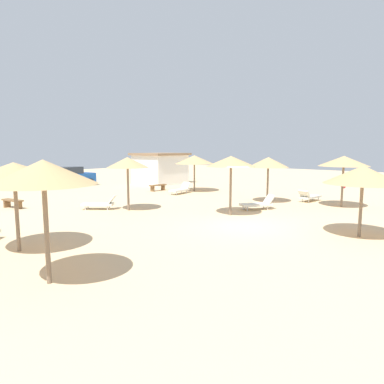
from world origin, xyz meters
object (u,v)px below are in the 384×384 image
at_px(parasol_6, 268,162).
at_px(lounger_0, 180,189).
at_px(parasol_3, 14,171).
at_px(beach_cabana, 160,168).
at_px(lounger_1, 100,203).
at_px(lounger_4, 258,204).
at_px(parked_car, 70,177).
at_px(lounger_5, 309,196).
at_px(parasol_1, 128,163).
at_px(parasol_4, 231,162).
at_px(bench_0, 158,186).
at_px(bench_1, 13,202).
at_px(parasol_7, 43,173).
at_px(parasol_0, 194,160).
at_px(parasol_2, 363,175).
at_px(parasol_5, 344,162).

xyz_separation_m(parasol_6, lounger_0, (-0.51, 6.74, -2.14)).
bearing_deg(lounger_0, parasol_3, -158.92).
bearing_deg(beach_cabana, lounger_1, -148.59).
xyz_separation_m(parasol_3, lounger_4, (11.68, -2.24, -2.28)).
bearing_deg(lounger_4, lounger_1, 129.58).
height_order(lounger_4, beach_cabana, beach_cabana).
distance_m(lounger_1, parked_car, 12.57).
bearing_deg(lounger_5, lounger_0, 106.24).
bearing_deg(parasol_1, lounger_5, -34.12).
distance_m(parasol_4, lounger_4, 3.29).
distance_m(bench_0, bench_1, 10.66).
height_order(parasol_7, lounger_1, parasol_7).
relative_size(bench_0, parked_car, 0.38).
bearing_deg(parasol_6, parasol_0, 79.68).
height_order(parasol_0, lounger_4, parasol_0).
bearing_deg(parked_car, parasol_7, -121.73).
distance_m(parasol_3, lounger_4, 12.12).
bearing_deg(parasol_2, parked_car, 84.83).
distance_m(parasol_0, parasol_7, 18.43).
height_order(parasol_5, lounger_4, parasol_5).
xyz_separation_m(bench_0, parked_car, (-2.70, 8.10, 0.48)).
distance_m(lounger_5, parked_car, 19.90).
xyz_separation_m(parasol_0, parasol_5, (-0.11, -10.92, 0.14)).
bearing_deg(parasol_7, parasol_1, 39.30).
bearing_deg(lounger_0, parasol_2, -109.49).
height_order(bench_0, parked_car, parked_car).
height_order(parasol_1, lounger_5, parasol_1).
relative_size(lounger_0, lounger_5, 0.98).
distance_m(parasol_1, lounger_0, 7.49).
height_order(lounger_1, parked_car, parked_car).
relative_size(parasol_6, parked_car, 0.69).
bearing_deg(lounger_0, parasol_7, -149.17).
relative_size(lounger_4, bench_0, 1.25).
bearing_deg(lounger_0, parasol_4, -120.97).
bearing_deg(parasol_5, parasol_4, 149.61).
bearing_deg(parasol_5, parked_car, 101.10).
xyz_separation_m(bench_1, beach_cabana, (14.65, 3.14, 1.11)).
xyz_separation_m(lounger_1, bench_1, (-2.93, 4.02, 0.02)).
bearing_deg(parasol_1, lounger_1, 119.07).
relative_size(parasol_1, bench_1, 1.85).
height_order(parasol_0, parked_car, parasol_0).
distance_m(parasol_7, bench_0, 18.52).
height_order(parasol_6, beach_cabana, beach_cabana).
bearing_deg(parasol_6, lounger_0, 94.37).
bearing_deg(parasol_4, parasol_1, 116.03).
bearing_deg(bench_1, parasol_0, -13.69).
bearing_deg(parasol_0, bench_1, 166.31).
xyz_separation_m(lounger_0, bench_1, (-10.49, 3.13, 0.02)).
bearing_deg(lounger_0, lounger_5, -73.76).
relative_size(parasol_2, bench_1, 1.80).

